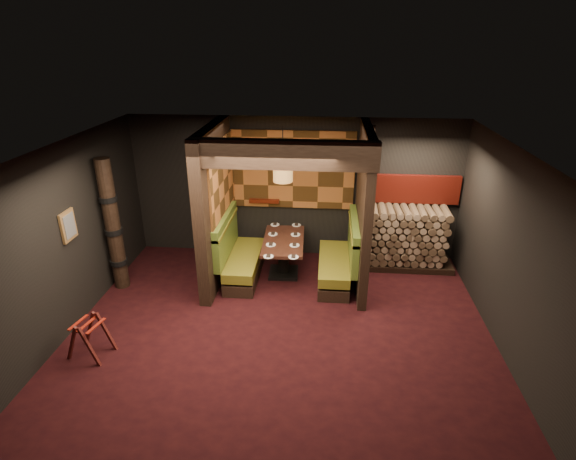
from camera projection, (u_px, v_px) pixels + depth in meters
The scene contains 23 objects.
floor at pixel (281, 331), 7.05m from camera, with size 6.50×5.50×0.02m, color black.
ceiling at pixel (279, 151), 5.90m from camera, with size 6.50×5.50×0.02m, color black.
wall_back at pixel (294, 188), 8.99m from camera, with size 6.50×0.02×2.85m, color black.
wall_front at pixel (247, 385), 3.96m from camera, with size 6.50×0.02×2.85m, color black.
wall_left at pixel (64, 240), 6.74m from camera, with size 0.02×5.50×2.85m, color black.
wall_right at pixel (514, 258), 6.21m from camera, with size 0.02×5.50×2.85m, color black.
partition_left at pixel (215, 206), 8.09m from camera, with size 0.20×2.20×2.85m, color black.
partition_right at pixel (363, 209), 7.92m from camera, with size 0.15×2.10×2.85m, color black.
header_beam at pixel (283, 155), 6.63m from camera, with size 2.85×0.18×0.44m, color black.
tapa_back_panel at pixel (293, 170), 8.79m from camera, with size 2.40×0.06×1.55m, color #A35B29.
tapa_side_panel at pixel (223, 180), 8.07m from camera, with size 0.04×1.85×1.45m, color #A35B29.
lacquer_shelf at pixel (264, 201), 9.04m from camera, with size 0.60×0.12×0.07m, color #4F1509.
booth_bench_left at pixel (239, 257), 8.47m from camera, with size 0.68×1.60×1.14m.
booth_bench_right at pixel (340, 261), 8.32m from camera, with size 0.68×1.60×1.14m.
dining_table at pixel (284, 251), 8.49m from camera, with size 0.80×1.41×0.73m.
place_settings at pixel (283, 239), 8.39m from camera, with size 0.66×1.61×0.03m.
pendant_lamp at pixel (283, 169), 7.80m from camera, with size 0.35×0.35×0.96m.
framed_picture at pixel (68, 226), 6.75m from camera, with size 0.05×0.36×0.46m.
luggage_rack at pixel (89, 336), 6.40m from camera, with size 0.65×0.52×0.63m.
totem_column at pixel (113, 226), 7.82m from camera, with size 0.31×0.31×2.40m.
firewood_stack at pixel (409, 238), 8.76m from camera, with size 1.73×0.70×1.22m.
mosaic_header at pixel (411, 189), 8.70m from camera, with size 1.83×0.10×0.56m, color maroon.
bay_front_post at pixel (367, 204), 8.15m from camera, with size 0.08×0.08×2.85m, color black.
Camera 1 is at (0.63, -5.79, 4.27)m, focal length 28.00 mm.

